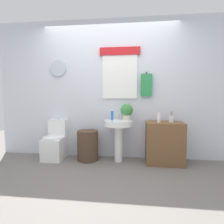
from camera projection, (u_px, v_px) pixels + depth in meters
name	position (u px, v px, depth m)	size (l,w,h in m)	color
ground_plane	(99.00, 182.00, 2.57)	(8.00, 8.00, 0.00)	slate
back_wall	(110.00, 89.00, 3.59)	(4.40, 0.18, 2.60)	silver
toilet	(56.00, 143.00, 3.53)	(0.38, 0.51, 0.75)	white
laundry_hamper	(88.00, 145.00, 3.43)	(0.38, 0.38, 0.54)	#4C3828
pedestal_sink	(119.00, 131.00, 3.34)	(0.50, 0.50, 0.74)	white
faucet	(119.00, 117.00, 3.43)	(0.03, 0.03, 0.10)	silver
wooden_cabinet	(164.00, 143.00, 3.26)	(0.63, 0.44, 0.72)	brown
soap_bottle	(112.00, 116.00, 3.38)	(0.05, 0.05, 0.16)	#2D6BB7
potted_plant	(127.00, 111.00, 3.35)	(0.23, 0.23, 0.29)	beige
lotion_bottle	(159.00, 117.00, 3.19)	(0.05, 0.05, 0.17)	white
toothbrush_cup	(171.00, 119.00, 3.23)	(0.08, 0.08, 0.19)	silver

